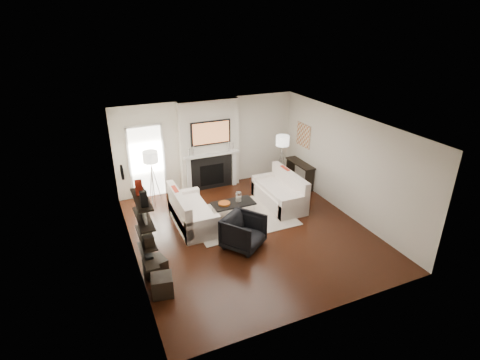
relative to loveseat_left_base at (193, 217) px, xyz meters
name	(u,v)px	position (x,y,z in m)	size (l,w,h in m)	color
room_envelope	(250,182)	(1.17, -0.89, 1.14)	(6.00, 6.00, 6.00)	#34160B
chimney_breast	(209,145)	(1.17, 1.98, 1.14)	(1.80, 0.25, 2.70)	silver
fireplace_surround	(212,173)	(1.17, 1.85, 0.31)	(1.30, 0.02, 1.04)	black
firebox	(212,175)	(1.17, 1.84, 0.24)	(0.75, 0.02, 0.65)	black
mantel_pilaster_l	(189,176)	(0.45, 1.82, 0.34)	(0.12, 0.08, 1.10)	white
mantel_pilaster_r	(234,168)	(1.89, 1.82, 0.34)	(0.12, 0.08, 1.10)	white
mantel_shelf	(212,154)	(1.17, 1.80, 0.91)	(1.70, 0.18, 0.07)	white
tv_body	(211,133)	(1.17, 1.82, 1.57)	(1.20, 0.06, 0.70)	black
tv_screen	(211,133)	(1.17, 1.79, 1.57)	(1.10, 0.01, 0.62)	#BF723F
candlestick_l_tall	(193,151)	(0.62, 1.81, 1.09)	(0.04, 0.04, 0.30)	silver
candlestick_l_short	(189,153)	(0.49, 1.81, 1.06)	(0.04, 0.04, 0.24)	silver
candlestick_r_tall	(229,146)	(1.72, 1.81, 1.09)	(0.04, 0.04, 0.30)	silver
candlestick_r_short	(233,146)	(1.85, 1.81, 1.06)	(0.04, 0.04, 0.24)	silver
hallway_panel	(147,162)	(-0.68, 2.09, 0.84)	(0.90, 0.02, 2.10)	white
door_trim_l	(130,165)	(-1.16, 2.07, 0.84)	(0.06, 0.06, 2.16)	white
door_trim_r	(164,160)	(-0.20, 2.07, 0.84)	(0.06, 0.06, 2.16)	white
door_trim_top	(143,126)	(-0.68, 2.07, 1.92)	(1.02, 0.06, 0.06)	white
rug	(241,217)	(1.27, -0.14, -0.20)	(2.60, 2.00, 0.01)	beige
loveseat_left_base	(193,217)	(0.00, 0.00, 0.00)	(0.85, 1.80, 0.42)	white
loveseat_left_back	(179,209)	(-0.33, 0.00, 0.32)	(0.18, 1.80, 0.80)	white
loveseat_left_arm_n	(203,230)	(0.00, -0.81, 0.09)	(0.85, 0.18, 0.60)	white
loveseat_left_arm_s	(184,200)	(0.00, 0.81, 0.09)	(0.85, 0.18, 0.60)	white
loveseat_left_cushion	(194,208)	(0.05, 0.00, 0.26)	(0.63, 1.44, 0.10)	white
pillow_left_orange	(176,196)	(-0.33, 0.30, 0.52)	(0.10, 0.42, 0.42)	red
pillow_left_charcoal	(182,207)	(-0.33, -0.30, 0.51)	(0.10, 0.40, 0.40)	black
loveseat_right_base	(279,198)	(2.53, 0.10, 0.00)	(0.85, 1.80, 0.42)	white
loveseat_right_back	(290,185)	(2.86, 0.10, 0.32)	(0.18, 1.80, 0.80)	white
loveseat_right_arm_n	(294,207)	(2.53, -0.71, 0.09)	(0.85, 0.18, 0.60)	white
loveseat_right_arm_s	(266,184)	(2.53, 0.91, 0.09)	(0.85, 0.18, 0.60)	white
loveseat_right_cushion	(278,189)	(2.48, 0.10, 0.26)	(0.63, 1.44, 0.10)	white
pillow_right_orange	(285,175)	(2.86, 0.40, 0.52)	(0.10, 0.42, 0.42)	red
pillow_right_charcoal	(296,183)	(2.86, -0.20, 0.51)	(0.10, 0.40, 0.40)	black
coffee_table	(233,203)	(1.09, -0.05, 0.19)	(1.10, 0.55, 0.04)	black
coffee_leg_nw	(218,218)	(0.59, -0.27, -0.02)	(0.02, 0.02, 0.38)	silver
coffee_leg_ne	(254,210)	(1.59, -0.27, -0.02)	(0.02, 0.02, 0.38)	silver
coffee_leg_sw	(213,210)	(0.59, 0.17, -0.02)	(0.02, 0.02, 0.38)	silver
coffee_leg_se	(247,203)	(1.59, 0.17, -0.02)	(0.02, 0.02, 0.38)	silver
hurricane_glass	(239,197)	(1.24, -0.05, 0.35)	(0.15, 0.15, 0.26)	white
hurricane_candle	(239,199)	(1.24, -0.05, 0.29)	(0.11, 0.11, 0.16)	white
copper_bowl	(224,204)	(0.84, -0.05, 0.24)	(0.31, 0.31, 0.05)	#C76321
armchair	(243,230)	(0.77, -1.41, 0.21)	(0.82, 0.77, 0.85)	black
lamp_left_post	(153,186)	(-0.68, 1.42, 0.39)	(0.02, 0.02, 1.20)	silver
lamp_left_shade	(150,157)	(-0.68, 1.42, 1.24)	(0.40, 0.40, 0.30)	white
lamp_left_leg_a	(157,185)	(-0.57, 1.42, 0.39)	(0.02, 0.02, 1.25)	silver
lamp_left_leg_b	(151,185)	(-0.73, 1.51, 0.39)	(0.02, 0.02, 1.25)	silver
lamp_left_leg_c	(152,188)	(-0.73, 1.32, 0.39)	(0.02, 0.02, 1.25)	silver
lamp_right_post	(281,167)	(3.22, 1.23, 0.39)	(0.02, 0.02, 1.20)	silver
lamp_right_shade	(283,141)	(3.22, 1.23, 1.24)	(0.40, 0.40, 0.30)	white
lamp_right_leg_a	(284,166)	(3.33, 1.23, 0.39)	(0.02, 0.02, 1.25)	silver
lamp_right_leg_b	(278,166)	(3.17, 1.32, 0.39)	(0.02, 0.02, 1.25)	silver
lamp_right_leg_c	(281,168)	(3.17, 1.13, 0.39)	(0.02, 0.02, 1.25)	silver
console_top	(300,163)	(3.74, 0.98, 0.52)	(0.35, 1.20, 0.04)	black
console_leg_n	(309,181)	(3.74, 0.43, 0.14)	(0.30, 0.04, 0.71)	black
console_leg_s	(290,168)	(3.74, 1.53, 0.14)	(0.30, 0.04, 0.71)	black
wall_art	(303,135)	(3.90, 1.16, 1.34)	(0.03, 0.70, 0.70)	tan
shelf_bottom	(148,255)	(-1.45, -1.89, 0.49)	(0.25, 1.00, 0.04)	black
shelf_lower	(146,237)	(-1.45, -1.89, 0.89)	(0.25, 1.00, 0.04)	black
shelf_upper	(144,219)	(-1.45, -1.89, 1.29)	(0.25, 1.00, 0.04)	black
shelf_top	(141,199)	(-1.45, -1.89, 1.69)	(0.25, 1.00, 0.04)	black
decor_magfile_a	(144,199)	(-1.45, -2.22, 1.85)	(0.12, 0.10, 0.28)	black
decor_magfile_b	(139,188)	(-1.45, -1.73, 1.85)	(0.12, 0.10, 0.28)	red
decor_frame_a	(144,216)	(-1.45, -2.02, 1.42)	(0.04, 0.30, 0.22)	white
decor_frame_b	(141,209)	(-1.45, -1.72, 1.40)	(0.04, 0.22, 0.18)	black
decor_wine_rack	(148,240)	(-1.45, -2.18, 1.01)	(0.18, 0.25, 0.20)	black
decor_box_small	(144,230)	(-1.45, -1.75, 0.97)	(0.15, 0.12, 0.12)	black
decor_books	(149,256)	(-1.45, -1.98, 0.53)	(0.14, 0.20, 0.05)	black
decor_box_tall	(145,244)	(-1.45, -1.67, 0.60)	(0.10, 0.10, 0.18)	white
clock_rim	(122,172)	(-1.56, 0.01, 1.49)	(0.34, 0.34, 0.04)	black
clock_face	(123,172)	(-1.53, 0.01, 1.49)	(0.29, 0.29, 0.01)	white
ottoman_near	(156,267)	(-1.30, -1.66, -0.01)	(0.40, 0.40, 0.40)	black
ottoman_far	(162,285)	(-1.30, -2.25, -0.01)	(0.40, 0.40, 0.40)	black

